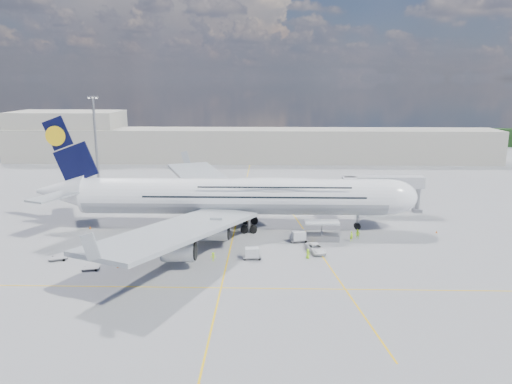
{
  "coord_description": "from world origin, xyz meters",
  "views": [
    {
      "loc": [
        7.04,
        -88.15,
        30.03
      ],
      "look_at": [
        4.38,
        8.0,
        8.12
      ],
      "focal_mm": 35.0,
      "sensor_mm": 36.0,
      "label": 1
    }
  ],
  "objects_px": {
    "dolly_row_c": "(170,255)",
    "cone_nose": "(437,232)",
    "cone_wing_right_inner": "(182,236)",
    "cone_wing_left_inner": "(232,208)",
    "cone_wing_left_outer": "(186,193)",
    "crew_tug": "(213,257)",
    "jet_bridge": "(372,185)",
    "crew_loader": "(358,234)",
    "cargo_loader": "(320,233)",
    "cone_wing_right_outer": "(118,266)",
    "dolly_row_a": "(147,250)",
    "airliner": "(236,196)",
    "crew_wing": "(192,238)",
    "crew_van": "(308,254)",
    "dolly_back": "(58,258)",
    "light_mast": "(96,142)",
    "catering_truck_outer": "(161,186)",
    "baggage_tug": "(179,242)",
    "catering_truck_inner": "(199,194)",
    "service_van": "(316,248)",
    "dolly_nose_near": "(299,236)",
    "cone_tail": "(90,228)",
    "dolly_row_b": "(90,268)",
    "crew_nose": "(352,236)",
    "dolly_nose_far": "(252,253)"
  },
  "relations": [
    {
      "from": "crew_tug",
      "to": "cone_nose",
      "type": "height_order",
      "value": "crew_tug"
    },
    {
      "from": "cone_wing_left_outer",
      "to": "cone_tail",
      "type": "distance_m",
      "value": 35.55
    },
    {
      "from": "catering_truck_outer",
      "to": "dolly_row_a",
      "type": "bearing_deg",
      "value": -75.09
    },
    {
      "from": "dolly_nose_near",
      "to": "crew_tug",
      "type": "height_order",
      "value": "dolly_nose_near"
    },
    {
      "from": "baggage_tug",
      "to": "catering_truck_inner",
      "type": "height_order",
      "value": "catering_truck_inner"
    },
    {
      "from": "dolly_row_c",
      "to": "cone_wing_right_outer",
      "type": "bearing_deg",
      "value": -145.02
    },
    {
      "from": "crew_nose",
      "to": "cone_wing_right_outer",
      "type": "height_order",
      "value": "crew_nose"
    },
    {
      "from": "jet_bridge",
      "to": "dolly_row_b",
      "type": "distance_m",
      "value": 62.3
    },
    {
      "from": "baggage_tug",
      "to": "crew_nose",
      "type": "distance_m",
      "value": 32.35
    },
    {
      "from": "dolly_row_c",
      "to": "cone_nose",
      "type": "xyz_separation_m",
      "value": [
        50.4,
        14.99,
        -0.07
      ]
    },
    {
      "from": "catering_truck_inner",
      "to": "crew_tug",
      "type": "distance_m",
      "value": 43.08
    },
    {
      "from": "cone_wing_left_inner",
      "to": "dolly_nose_near",
      "type": "bearing_deg",
      "value": -58.98
    },
    {
      "from": "jet_bridge",
      "to": "cargo_loader",
      "type": "xyz_separation_m",
      "value": [
        -12.99,
        -18.04,
        -5.6
      ]
    },
    {
      "from": "cone_wing_left_inner",
      "to": "cone_wing_left_outer",
      "type": "relative_size",
      "value": 1.26
    },
    {
      "from": "dolly_row_c",
      "to": "crew_loader",
      "type": "relative_size",
      "value": 1.51
    },
    {
      "from": "service_van",
      "to": "cone_wing_left_outer",
      "type": "xyz_separation_m",
      "value": [
        -30.59,
        45.45,
        -0.51
      ]
    },
    {
      "from": "crew_van",
      "to": "dolly_back",
      "type": "bearing_deg",
      "value": 38.11
    },
    {
      "from": "light_mast",
      "to": "airliner",
      "type": "bearing_deg",
      "value": -41.0
    },
    {
      "from": "cone_tail",
      "to": "crew_van",
      "type": "bearing_deg",
      "value": -20.34
    },
    {
      "from": "dolly_row_c",
      "to": "cone_wing_left_outer",
      "type": "relative_size",
      "value": 5.95
    },
    {
      "from": "airliner",
      "to": "dolly_row_c",
      "type": "relative_size",
      "value": 27.26
    },
    {
      "from": "catering_truck_outer",
      "to": "crew_tug",
      "type": "distance_m",
      "value": 54.67
    },
    {
      "from": "crew_loader",
      "to": "cone_nose",
      "type": "xyz_separation_m",
      "value": [
        16.38,
        4.17,
        -0.7
      ]
    },
    {
      "from": "airliner",
      "to": "crew_wing",
      "type": "height_order",
      "value": "airliner"
    },
    {
      "from": "catering_truck_inner",
      "to": "cone_wing_left_outer",
      "type": "height_order",
      "value": "catering_truck_inner"
    },
    {
      "from": "dolly_row_c",
      "to": "cone_wing_right_inner",
      "type": "distance_m",
      "value": 10.71
    },
    {
      "from": "catering_truck_outer",
      "to": "service_van",
      "type": "bearing_deg",
      "value": -45.27
    },
    {
      "from": "crew_nose",
      "to": "dolly_back",
      "type": "bearing_deg",
      "value": 162.56
    },
    {
      "from": "cone_wing_left_inner",
      "to": "cone_wing_right_outer",
      "type": "xyz_separation_m",
      "value": [
        -15.94,
        -37.58,
        -0.05
      ]
    },
    {
      "from": "airliner",
      "to": "baggage_tug",
      "type": "relative_size",
      "value": 23.51
    },
    {
      "from": "jet_bridge",
      "to": "catering_truck_outer",
      "type": "relative_size",
      "value": 2.82
    },
    {
      "from": "catering_truck_outer",
      "to": "catering_truck_inner",
      "type": "bearing_deg",
      "value": -31.83
    },
    {
      "from": "crew_nose",
      "to": "cone_tail",
      "type": "height_order",
      "value": "crew_nose"
    },
    {
      "from": "dolly_row_c",
      "to": "cone_wing_right_inner",
      "type": "height_order",
      "value": "cone_wing_right_inner"
    },
    {
      "from": "cone_wing_right_inner",
      "to": "dolly_row_a",
      "type": "bearing_deg",
      "value": -119.07
    },
    {
      "from": "light_mast",
      "to": "cone_wing_right_outer",
      "type": "height_order",
      "value": "light_mast"
    },
    {
      "from": "dolly_row_c",
      "to": "cone_nose",
      "type": "distance_m",
      "value": 52.58
    },
    {
      "from": "jet_bridge",
      "to": "crew_loader",
      "type": "relative_size",
      "value": 9.79
    },
    {
      "from": "cone_wing_left_outer",
      "to": "cargo_loader",
      "type": "bearing_deg",
      "value": -50.03
    },
    {
      "from": "light_mast",
      "to": "cone_tail",
      "type": "xyz_separation_m",
      "value": [
        10.35,
        -36.3,
        -12.94
      ]
    },
    {
      "from": "dolly_back",
      "to": "dolly_nose_near",
      "type": "distance_m",
      "value": 42.69
    },
    {
      "from": "cone_wing_right_outer",
      "to": "cargo_loader",
      "type": "bearing_deg",
      "value": 23.97
    },
    {
      "from": "cone_nose",
      "to": "cone_wing_left_outer",
      "type": "distance_m",
      "value": 64.97
    },
    {
      "from": "cargo_loader",
      "to": "airliner",
      "type": "bearing_deg",
      "value": 156.77
    },
    {
      "from": "jet_bridge",
      "to": "cone_wing_left_outer",
      "type": "xyz_separation_m",
      "value": [
        -45.12,
        20.3,
        -6.62
      ]
    },
    {
      "from": "dolly_nose_far",
      "to": "cone_tail",
      "type": "bearing_deg",
      "value": 148.69
    },
    {
      "from": "dolly_row_a",
      "to": "crew_van",
      "type": "height_order",
      "value": "crew_van"
    },
    {
      "from": "cone_wing_left_outer",
      "to": "cone_wing_right_outer",
      "type": "distance_m",
      "value": 53.68
    },
    {
      "from": "dolly_row_b",
      "to": "cone_wing_right_inner",
      "type": "xyz_separation_m",
      "value": [
        11.92,
        17.05,
        -0.05
      ]
    },
    {
      "from": "dolly_back",
      "to": "crew_loader",
      "type": "distance_m",
      "value": 54.26
    }
  ]
}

